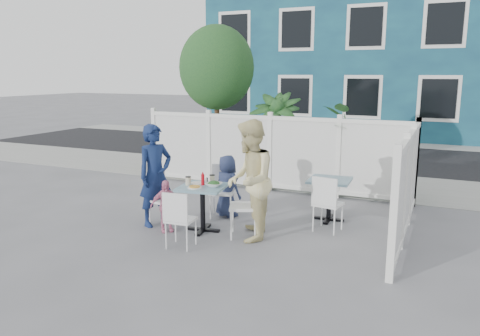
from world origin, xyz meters
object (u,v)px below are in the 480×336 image
at_px(chair_right, 249,201).
at_px(boy, 227,186).
at_px(spare_table, 329,188).
at_px(toddler, 166,206).
at_px(man, 155,175).
at_px(utility_cabinet, 196,144).
at_px(chair_near, 178,216).
at_px(woman, 250,181).
at_px(chair_left, 160,194).
at_px(chair_back, 223,186).
at_px(main_table, 203,196).

height_order(chair_right, boy, boy).
xyz_separation_m(spare_table, toddler, (-2.22, -1.63, -0.14)).
relative_size(man, boy, 1.54).
relative_size(utility_cabinet, chair_near, 1.47).
bearing_deg(woman, toddler, -99.01).
xyz_separation_m(chair_left, chair_right, (1.56, 0.06, 0.05)).
bearing_deg(chair_near, chair_left, 130.24).
bearing_deg(chair_left, chair_right, 105.68).
height_order(man, woman, woman).
bearing_deg(toddler, chair_right, -30.41).
height_order(utility_cabinet, man, man).
bearing_deg(man, chair_back, -17.32).
distance_m(chair_right, chair_back, 1.17).
xyz_separation_m(chair_near, man, (-0.91, 0.78, 0.35)).
height_order(man, toddler, man).
bearing_deg(chair_left, spare_table, 132.05).
xyz_separation_m(man, woman, (1.67, 0.01, 0.07)).
bearing_deg(boy, chair_near, 112.03).
height_order(utility_cabinet, spare_table, utility_cabinet).
xyz_separation_m(spare_table, chair_left, (-2.49, -1.36, -0.04)).
bearing_deg(chair_back, man, 32.35).
xyz_separation_m(chair_back, toddler, (-0.45, -1.13, -0.11)).
bearing_deg(man, chair_left, -37.19).
bearing_deg(woman, chair_near, -62.72).
relative_size(chair_near, man, 0.50).
xyz_separation_m(chair_left, toddler, (0.27, -0.26, -0.10)).
distance_m(chair_near, man, 1.25).
bearing_deg(main_table, boy, 88.88).
bearing_deg(man, toddler, -101.20).
distance_m(main_table, chair_back, 0.88).
bearing_deg(chair_back, woman, 117.90).
bearing_deg(woman, spare_table, 128.76).
height_order(spare_table, toddler, toddler).
bearing_deg(chair_right, toddler, 82.82).
xyz_separation_m(chair_left, woman, (1.60, -0.03, 0.39)).
height_order(chair_right, chair_near, chair_right).
distance_m(spare_table, chair_left, 2.84).
bearing_deg(chair_right, main_table, 73.91).
bearing_deg(chair_back, boy, 155.51).
xyz_separation_m(woman, toddler, (-1.34, -0.23, -0.49)).
bearing_deg(chair_back, main_table, 78.17).
height_order(utility_cabinet, main_table, utility_cabinet).
relative_size(main_table, chair_near, 0.95).
bearing_deg(boy, toddler, 84.86).
bearing_deg(utility_cabinet, spare_table, -29.63).
bearing_deg(spare_table, chair_near, -126.91).
height_order(chair_back, man, man).
relative_size(chair_right, chair_near, 1.16).
height_order(chair_near, toddler, chair_near).
relative_size(chair_left, chair_back, 0.98).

